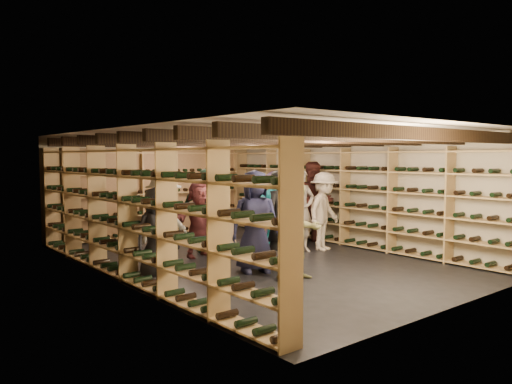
{
  "coord_description": "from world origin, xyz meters",
  "views": [
    {
      "loc": [
        -5.91,
        -7.31,
        1.95
      ],
      "look_at": [
        0.19,
        0.2,
        1.27
      ],
      "focal_mm": 35.0,
      "sensor_mm": 36.0,
      "label": 1
    }
  ],
  "objects_px": {
    "person_1": "(281,219)",
    "person_5": "(199,219)",
    "person_11": "(274,206)",
    "person_3": "(324,211)",
    "person_8": "(315,203)",
    "crate_loose": "(259,240)",
    "person_9": "(164,222)",
    "person_10": "(204,210)",
    "person_6": "(255,221)",
    "person_12": "(292,207)",
    "person_0": "(157,233)",
    "person_4": "(274,213)",
    "crate_stack_left": "(222,234)",
    "crate_stack_right": "(224,229)",
    "person_7": "(301,210)",
    "person_2": "(299,231)"
  },
  "relations": [
    {
      "from": "person_1",
      "to": "person_5",
      "type": "bearing_deg",
      "value": 104.63
    },
    {
      "from": "person_1",
      "to": "person_11",
      "type": "distance_m",
      "value": 2.74
    },
    {
      "from": "person_3",
      "to": "person_8",
      "type": "distance_m",
      "value": 0.84
    },
    {
      "from": "crate_loose",
      "to": "person_9",
      "type": "xyz_separation_m",
      "value": [
        -2.9,
        -0.93,
        0.74
      ]
    },
    {
      "from": "person_3",
      "to": "person_10",
      "type": "xyz_separation_m",
      "value": [
        -2.02,
        1.46,
        0.03
      ]
    },
    {
      "from": "person_6",
      "to": "person_12",
      "type": "bearing_deg",
      "value": 59.72
    },
    {
      "from": "crate_loose",
      "to": "person_12",
      "type": "distance_m",
      "value": 1.21
    },
    {
      "from": "person_12",
      "to": "person_11",
      "type": "bearing_deg",
      "value": -158.65
    },
    {
      "from": "person_0",
      "to": "crate_loose",
      "type": "bearing_deg",
      "value": 24.99
    },
    {
      "from": "person_4",
      "to": "person_6",
      "type": "relative_size",
      "value": 0.93
    },
    {
      "from": "crate_stack_left",
      "to": "person_6",
      "type": "distance_m",
      "value": 2.67
    },
    {
      "from": "person_1",
      "to": "person_3",
      "type": "distance_m",
      "value": 1.94
    },
    {
      "from": "crate_loose",
      "to": "person_6",
      "type": "relative_size",
      "value": 0.29
    },
    {
      "from": "crate_stack_right",
      "to": "person_1",
      "type": "bearing_deg",
      "value": -107.61
    },
    {
      "from": "person_6",
      "to": "person_8",
      "type": "relative_size",
      "value": 0.94
    },
    {
      "from": "person_9",
      "to": "person_10",
      "type": "xyz_separation_m",
      "value": [
        1.44,
        0.92,
        0.03
      ]
    },
    {
      "from": "crate_loose",
      "to": "person_3",
      "type": "xyz_separation_m",
      "value": [
        0.57,
        -1.47,
        0.74
      ]
    },
    {
      "from": "crate_loose",
      "to": "person_8",
      "type": "height_order",
      "value": "person_8"
    },
    {
      "from": "person_3",
      "to": "person_8",
      "type": "height_order",
      "value": "person_8"
    },
    {
      "from": "person_12",
      "to": "person_10",
      "type": "bearing_deg",
      "value": -158.65
    },
    {
      "from": "crate_loose",
      "to": "person_11",
      "type": "height_order",
      "value": "person_11"
    },
    {
      "from": "crate_loose",
      "to": "person_7",
      "type": "xyz_separation_m",
      "value": [
        0.04,
        -1.32,
        0.78
      ]
    },
    {
      "from": "person_2",
      "to": "person_11",
      "type": "relative_size",
      "value": 0.95
    },
    {
      "from": "person_11",
      "to": "person_10",
      "type": "bearing_deg",
      "value": 170.12
    },
    {
      "from": "person_2",
      "to": "crate_stack_right",
      "type": "bearing_deg",
      "value": 90.33
    },
    {
      "from": "person_5",
      "to": "person_0",
      "type": "bearing_deg",
      "value": -147.81
    },
    {
      "from": "person_4",
      "to": "person_7",
      "type": "bearing_deg",
      "value": -18.36
    },
    {
      "from": "person_0",
      "to": "person_9",
      "type": "bearing_deg",
      "value": 53.14
    },
    {
      "from": "person_0",
      "to": "person_9",
      "type": "xyz_separation_m",
      "value": [
        0.45,
        0.59,
        0.09
      ]
    },
    {
      "from": "person_4",
      "to": "person_5",
      "type": "height_order",
      "value": "person_4"
    },
    {
      "from": "crate_stack_left",
      "to": "crate_loose",
      "type": "height_order",
      "value": "crate_stack_left"
    },
    {
      "from": "crate_stack_right",
      "to": "person_8",
      "type": "distance_m",
      "value": 2.25
    },
    {
      "from": "person_9",
      "to": "person_0",
      "type": "bearing_deg",
      "value": -145.4
    },
    {
      "from": "person_4",
      "to": "person_2",
      "type": "bearing_deg",
      "value": -102.81
    },
    {
      "from": "person_0",
      "to": "person_7",
      "type": "distance_m",
      "value": 3.4
    },
    {
      "from": "crate_loose",
      "to": "person_1",
      "type": "xyz_separation_m",
      "value": [
        -1.26,
        -2.14,
        0.77
      ]
    },
    {
      "from": "person_1",
      "to": "person_8",
      "type": "relative_size",
      "value": 0.93
    },
    {
      "from": "person_1",
      "to": "person_6",
      "type": "xyz_separation_m",
      "value": [
        -0.55,
        0.04,
        0.01
      ]
    },
    {
      "from": "person_10",
      "to": "person_11",
      "type": "bearing_deg",
      "value": 16.54
    },
    {
      "from": "person_11",
      "to": "crate_stack_right",
      "type": "bearing_deg",
      "value": 117.17
    },
    {
      "from": "person_5",
      "to": "person_10",
      "type": "bearing_deg",
      "value": 40.68
    },
    {
      "from": "person_7",
      "to": "person_2",
      "type": "bearing_deg",
      "value": -123.53
    },
    {
      "from": "crate_loose",
      "to": "crate_stack_right",
      "type": "bearing_deg",
      "value": 105.94
    },
    {
      "from": "crate_stack_right",
      "to": "person_9",
      "type": "xyz_separation_m",
      "value": [
        -2.63,
        -1.89,
        0.57
      ]
    },
    {
      "from": "person_1",
      "to": "person_11",
      "type": "height_order",
      "value": "person_1"
    },
    {
      "from": "person_3",
      "to": "crate_stack_left",
      "type": "bearing_deg",
      "value": 111.16
    },
    {
      "from": "person_5",
      "to": "person_11",
      "type": "xyz_separation_m",
      "value": [
        2.3,
        0.39,
        0.08
      ]
    },
    {
      "from": "person_1",
      "to": "person_4",
      "type": "height_order",
      "value": "person_1"
    },
    {
      "from": "person_0",
      "to": "person_3",
      "type": "distance_m",
      "value": 3.92
    },
    {
      "from": "person_8",
      "to": "person_10",
      "type": "distance_m",
      "value": 2.58
    }
  ]
}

